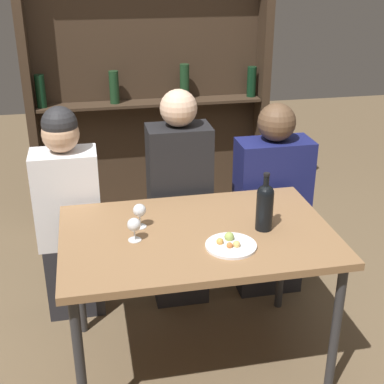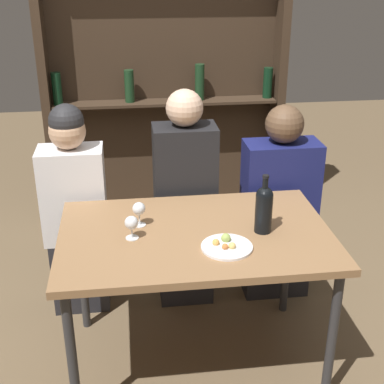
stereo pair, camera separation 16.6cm
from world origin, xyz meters
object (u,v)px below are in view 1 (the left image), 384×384
at_px(wine_glass_0, 134,226).
at_px(wine_glass_1, 140,211).
at_px(wine_bottle, 265,205).
at_px(food_plate_0, 231,244).
at_px(seated_person_left, 69,218).
at_px(seated_person_right, 271,207).
at_px(seated_person_center, 180,206).

relative_size(wine_glass_0, wine_glass_1, 0.93).
bearing_deg(wine_bottle, food_plate_0, -146.38).
bearing_deg(seated_person_left, seated_person_right, 0.00).
bearing_deg(wine_bottle, wine_glass_1, 166.80).
bearing_deg(seated_person_center, food_plate_0, -82.28).
distance_m(wine_glass_0, seated_person_right, 1.08).
distance_m(food_plate_0, seated_person_right, 0.88).
xyz_separation_m(wine_bottle, food_plate_0, (-0.20, -0.13, -0.11)).
relative_size(wine_bottle, seated_person_left, 0.23).
distance_m(wine_glass_1, food_plate_0, 0.46).
distance_m(wine_glass_1, seated_person_center, 0.58).
relative_size(wine_glass_1, seated_person_center, 0.09).
bearing_deg(seated_person_left, wine_glass_0, -62.41).
relative_size(wine_glass_1, seated_person_right, 0.10).
xyz_separation_m(wine_glass_0, wine_glass_1, (0.04, 0.12, 0.01)).
distance_m(food_plate_0, seated_person_center, 0.75).
xyz_separation_m(wine_bottle, wine_glass_0, (-0.61, 0.01, -0.05)).
xyz_separation_m(food_plate_0, seated_person_right, (0.45, 0.73, -0.20)).
xyz_separation_m(wine_bottle, wine_glass_1, (-0.57, 0.13, -0.04)).
relative_size(wine_bottle, wine_glass_1, 2.37).
relative_size(wine_glass_1, seated_person_left, 0.10).
bearing_deg(seated_person_left, wine_glass_1, -53.35).
bearing_deg(food_plate_0, seated_person_right, 58.09).
height_order(wine_glass_1, seated_person_center, seated_person_center).
bearing_deg(seated_person_center, wine_bottle, -63.81).
relative_size(seated_person_center, seated_person_right, 1.09).
xyz_separation_m(wine_bottle, seated_person_center, (-0.29, 0.60, -0.26)).
xyz_separation_m(wine_glass_1, seated_person_left, (-0.35, 0.47, -0.23)).
distance_m(wine_bottle, food_plate_0, 0.26).
height_order(seated_person_left, seated_person_center, seated_person_center).
xyz_separation_m(wine_glass_0, seated_person_right, (0.86, 0.59, -0.27)).
height_order(wine_glass_0, seated_person_center, seated_person_center).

